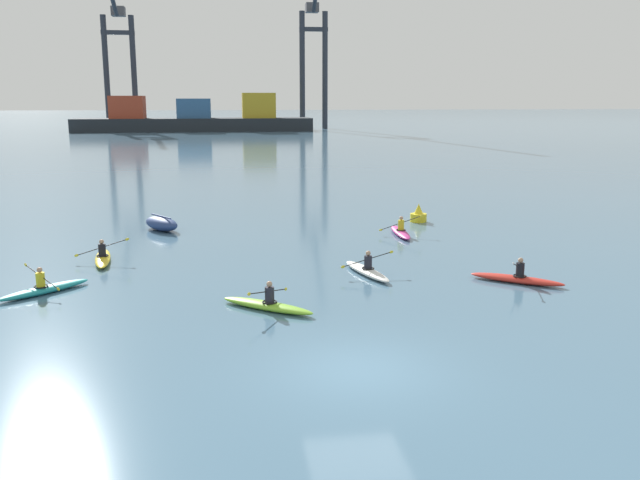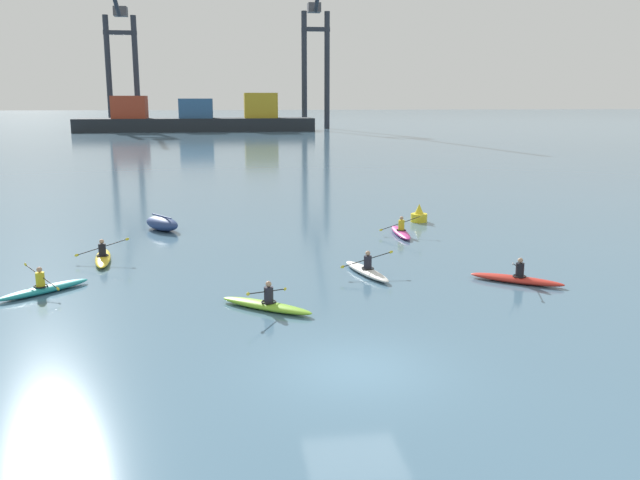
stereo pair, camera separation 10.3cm
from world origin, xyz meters
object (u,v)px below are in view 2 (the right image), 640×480
object	(u,v)px
kayak_lime	(267,304)
kayak_teal	(43,288)
channel_buoy	(419,215)
gantry_crane_west_mid	(316,47)
gantry_crane_west	(121,53)
kayak_yellow	(103,257)
capsized_dinghy	(162,223)
kayak_magenta	(401,232)
kayak_red	(517,278)
container_barge	(197,119)
kayak_white	(367,270)

from	to	relation	value
kayak_lime	kayak_teal	world-z (taller)	same
channel_buoy	gantry_crane_west_mid	bearing A→B (deg)	85.10
gantry_crane_west	kayak_yellow	xyz separation A→B (m)	(16.41, -126.02, -16.06)
capsized_dinghy	kayak_magenta	world-z (taller)	kayak_magenta
kayak_red	kayak_magenta	size ratio (longest dim) A/B	0.90
kayak_teal	capsized_dinghy	bearing A→B (deg)	74.57
container_barge	kayak_teal	bearing A→B (deg)	-90.42
container_barge	gantry_crane_west_mid	bearing A→B (deg)	17.10
kayak_white	capsized_dinghy	bearing A→B (deg)	130.01
channel_buoy	kayak_white	world-z (taller)	channel_buoy
kayak_red	kayak_yellow	xyz separation A→B (m)	(-15.60, 5.57, 0.00)
gantry_crane_west	kayak_lime	xyz separation A→B (m)	(22.73, -133.51, -16.06)
kayak_red	kayak_white	distance (m)	5.55
gantry_crane_west	capsized_dinghy	xyz separation A→B (m)	(18.25, -119.47, -15.88)
kayak_white	kayak_teal	size ratio (longest dim) A/B	1.19
kayak_white	kayak_red	bearing A→B (deg)	-20.40
gantry_crane_west_mid	capsized_dinghy	xyz separation A→B (m)	(-23.68, -116.52, -17.41)
container_barge	kayak_magenta	world-z (taller)	container_barge
kayak_red	kayak_yellow	distance (m)	16.56
gantry_crane_west_mid	kayak_red	size ratio (longest dim) A/B	12.22
kayak_yellow	kayak_magenta	bearing A→B (deg)	14.93
kayak_magenta	gantry_crane_west_mid	bearing A→B (deg)	84.32
gantry_crane_west_mid	kayak_yellow	xyz separation A→B (m)	(-25.52, -123.08, -17.59)
kayak_lime	kayak_magenta	distance (m)	13.32
kayak_teal	gantry_crane_west	bearing A→B (deg)	96.63
container_barge	kayak_lime	xyz separation A→B (m)	(6.67, -122.60, -2.38)
gantry_crane_west	kayak_yellow	bearing A→B (deg)	-82.58
kayak_white	kayak_lime	distance (m)	5.60
kayak_teal	kayak_magenta	world-z (taller)	kayak_magenta
channel_buoy	kayak_yellow	size ratio (longest dim) A/B	0.29
gantry_crane_west	kayak_yellow	distance (m)	128.10
container_barge	capsized_dinghy	size ratio (longest dim) A/B	17.41
gantry_crane_west	kayak_magenta	bearing A→B (deg)	-76.20
container_barge	kayak_magenta	size ratio (longest dim) A/B	14.12
capsized_dinghy	channel_buoy	distance (m)	13.74
gantry_crane_west_mid	kayak_white	xyz separation A→B (m)	(-15.13, -126.71, -17.59)
capsized_dinghy	kayak_yellow	size ratio (longest dim) A/B	0.80
kayak_teal	container_barge	bearing A→B (deg)	89.58
capsized_dinghy	kayak_red	world-z (taller)	kayak_red
gantry_crane_west	channel_buoy	world-z (taller)	gantry_crane_west
kayak_lime	kayak_teal	distance (m)	8.10
kayak_lime	gantry_crane_west_mid	bearing A→B (deg)	81.63
kayak_white	kayak_yellow	world-z (taller)	kayak_yellow
channel_buoy	kayak_red	xyz separation A→B (m)	(0.03, -12.63, -0.19)
channel_buoy	kayak_teal	xyz separation A→B (m)	(-16.79, -11.61, -0.19)
capsized_dinghy	kayak_yellow	xyz separation A→B (m)	(-1.84, -6.56, -0.18)
container_barge	kayak_white	xyz separation A→B (m)	(10.74, -118.75, -2.38)
kayak_teal	kayak_yellow	size ratio (longest dim) A/B	0.84
gantry_crane_west_mid	kayak_teal	world-z (taller)	gantry_crane_west_mid
kayak_yellow	container_barge	bearing A→B (deg)	90.17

